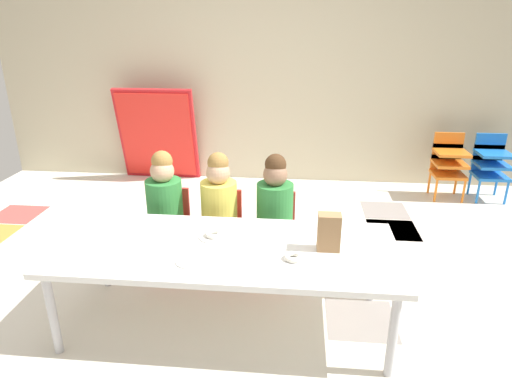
{
  "coord_description": "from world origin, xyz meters",
  "views": [
    {
      "loc": [
        0.47,
        -2.86,
        1.78
      ],
      "look_at": [
        0.22,
        -0.31,
        0.79
      ],
      "focal_mm": 31.32,
      "sensor_mm": 36.0,
      "label": 1
    }
  ],
  "objects_px": {
    "folded_activity_table": "(158,135)",
    "paper_plate_near_edge": "(214,237)",
    "paper_plate_center_table": "(192,261)",
    "craft_table": "(226,252)",
    "kid_chair_blue_stack": "(491,162)",
    "seated_child_far_right": "(275,204)",
    "donut_powdered_loose": "(293,257)",
    "donut_powdered_on_plate": "(214,234)",
    "paper_bag_brown": "(329,232)",
    "kid_chair_orange_stack": "(449,161)",
    "seated_child_middle_seat": "(219,202)",
    "seated_child_near_camera": "(165,200)"
  },
  "relations": [
    {
      "from": "craft_table",
      "to": "seated_child_middle_seat",
      "type": "bearing_deg",
      "value": 103.3
    },
    {
      "from": "kid_chair_orange_stack",
      "to": "donut_powdered_on_plate",
      "type": "distance_m",
      "value": 3.07
    },
    {
      "from": "kid_chair_blue_stack",
      "to": "paper_bag_brown",
      "type": "xyz_separation_m",
      "value": [
        -1.81,
        -2.35,
        0.26
      ]
    },
    {
      "from": "paper_plate_center_table",
      "to": "seated_child_far_right",
      "type": "bearing_deg",
      "value": 63.83
    },
    {
      "from": "seated_child_middle_seat",
      "to": "seated_child_far_right",
      "type": "xyz_separation_m",
      "value": [
        0.4,
        0.0,
        0.0
      ]
    },
    {
      "from": "folded_activity_table",
      "to": "paper_plate_near_edge",
      "type": "height_order",
      "value": "folded_activity_table"
    },
    {
      "from": "seated_child_far_right",
      "to": "donut_powdered_loose",
      "type": "height_order",
      "value": "seated_child_far_right"
    },
    {
      "from": "kid_chair_orange_stack",
      "to": "paper_bag_brown",
      "type": "distance_m",
      "value": 2.74
    },
    {
      "from": "kid_chair_orange_stack",
      "to": "paper_plate_center_table",
      "type": "height_order",
      "value": "kid_chair_orange_stack"
    },
    {
      "from": "paper_plate_near_edge",
      "to": "folded_activity_table",
      "type": "bearing_deg",
      "value": 114.24
    },
    {
      "from": "seated_child_near_camera",
      "to": "kid_chair_orange_stack",
      "type": "bearing_deg",
      "value": 34.31
    },
    {
      "from": "paper_plate_center_table",
      "to": "donut_powdered_loose",
      "type": "bearing_deg",
      "value": 7.91
    },
    {
      "from": "kid_chair_orange_stack",
      "to": "paper_plate_center_table",
      "type": "bearing_deg",
      "value": -129.9
    },
    {
      "from": "paper_plate_center_table",
      "to": "donut_powdered_on_plate",
      "type": "relative_size",
      "value": 1.7
    },
    {
      "from": "seated_child_far_right",
      "to": "donut_powdered_on_plate",
      "type": "height_order",
      "value": "seated_child_far_right"
    },
    {
      "from": "seated_child_far_right",
      "to": "paper_plate_near_edge",
      "type": "relative_size",
      "value": 5.1
    },
    {
      "from": "folded_activity_table",
      "to": "paper_plate_near_edge",
      "type": "xyz_separation_m",
      "value": [
        1.13,
        -2.51,
        0.01
      ]
    },
    {
      "from": "seated_child_far_right",
      "to": "paper_bag_brown",
      "type": "relative_size",
      "value": 4.17
    },
    {
      "from": "seated_child_far_right",
      "to": "kid_chair_blue_stack",
      "type": "bearing_deg",
      "value": 38.76
    },
    {
      "from": "seated_child_far_right",
      "to": "paper_bag_brown",
      "type": "xyz_separation_m",
      "value": [
        0.34,
        -0.62,
        0.1
      ]
    },
    {
      "from": "kid_chair_orange_stack",
      "to": "donut_powdered_on_plate",
      "type": "xyz_separation_m",
      "value": [
        -2.07,
        -2.26,
        0.17
      ]
    },
    {
      "from": "folded_activity_table",
      "to": "seated_child_far_right",
      "type": "bearing_deg",
      "value": -53.36
    },
    {
      "from": "kid_chair_blue_stack",
      "to": "donut_powdered_loose",
      "type": "height_order",
      "value": "kid_chair_blue_stack"
    },
    {
      "from": "seated_child_middle_seat",
      "to": "folded_activity_table",
      "type": "height_order",
      "value": "folded_activity_table"
    },
    {
      "from": "paper_plate_near_edge",
      "to": "seated_child_middle_seat",
      "type": "bearing_deg",
      "value": 96.3
    },
    {
      "from": "paper_plate_near_edge",
      "to": "paper_plate_center_table",
      "type": "relative_size",
      "value": 1.0
    },
    {
      "from": "craft_table",
      "to": "paper_plate_center_table",
      "type": "bearing_deg",
      "value": -129.2
    },
    {
      "from": "seated_child_middle_seat",
      "to": "kid_chair_orange_stack",
      "type": "bearing_deg",
      "value": 39.04
    },
    {
      "from": "seated_child_near_camera",
      "to": "paper_plate_near_edge",
      "type": "distance_m",
      "value": 0.7
    },
    {
      "from": "seated_child_middle_seat",
      "to": "paper_plate_near_edge",
      "type": "relative_size",
      "value": 5.1
    },
    {
      "from": "seated_child_far_right",
      "to": "donut_powdered_on_plate",
      "type": "relative_size",
      "value": 8.67
    },
    {
      "from": "seated_child_middle_seat",
      "to": "donut_powdered_loose",
      "type": "xyz_separation_m",
      "value": [
        0.55,
        -0.75,
        0.0
      ]
    },
    {
      "from": "kid_chair_orange_stack",
      "to": "paper_plate_near_edge",
      "type": "xyz_separation_m",
      "value": [
        -2.07,
        -2.26,
        0.15
      ]
    },
    {
      "from": "folded_activity_table",
      "to": "paper_plate_near_edge",
      "type": "relative_size",
      "value": 6.04
    },
    {
      "from": "seated_child_middle_seat",
      "to": "paper_plate_near_edge",
      "type": "xyz_separation_m",
      "value": [
        0.06,
        -0.53,
        -0.01
      ]
    },
    {
      "from": "seated_child_near_camera",
      "to": "donut_powdered_on_plate",
      "type": "xyz_separation_m",
      "value": [
        0.46,
        -0.53,
        0.01
      ]
    },
    {
      "from": "seated_child_near_camera",
      "to": "folded_activity_table",
      "type": "relative_size",
      "value": 0.84
    },
    {
      "from": "craft_table",
      "to": "kid_chair_blue_stack",
      "type": "bearing_deg",
      "value": 44.54
    },
    {
      "from": "kid_chair_blue_stack",
      "to": "paper_plate_near_edge",
      "type": "relative_size",
      "value": 3.78
    },
    {
      "from": "paper_bag_brown",
      "to": "donut_powdered_on_plate",
      "type": "distance_m",
      "value": 0.7
    },
    {
      "from": "craft_table",
      "to": "paper_plate_center_table",
      "type": "height_order",
      "value": "paper_plate_center_table"
    },
    {
      "from": "seated_child_near_camera",
      "to": "kid_chair_orange_stack",
      "type": "height_order",
      "value": "seated_child_near_camera"
    },
    {
      "from": "seated_child_far_right",
      "to": "paper_plate_center_table",
      "type": "xyz_separation_m",
      "value": [
        -0.41,
        -0.83,
        -0.01
      ]
    },
    {
      "from": "kid_chair_blue_stack",
      "to": "donut_powdered_loose",
      "type": "xyz_separation_m",
      "value": [
        -2.01,
        -2.48,
        0.16
      ]
    },
    {
      "from": "donut_powdered_on_plate",
      "to": "paper_bag_brown",
      "type": "bearing_deg",
      "value": -7.29
    },
    {
      "from": "folded_activity_table",
      "to": "donut_powdered_on_plate",
      "type": "distance_m",
      "value": 2.75
    },
    {
      "from": "kid_chair_blue_stack",
      "to": "craft_table",
      "type": "bearing_deg",
      "value": -135.46
    },
    {
      "from": "kid_chair_blue_stack",
      "to": "paper_plate_center_table",
      "type": "xyz_separation_m",
      "value": [
        -2.56,
        -2.56,
        0.15
      ]
    },
    {
      "from": "seated_child_far_right",
      "to": "paper_plate_near_edge",
      "type": "height_order",
      "value": "seated_child_far_right"
    },
    {
      "from": "seated_child_near_camera",
      "to": "paper_plate_center_table",
      "type": "xyz_separation_m",
      "value": [
        0.4,
        -0.83,
        -0.01
      ]
    }
  ]
}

